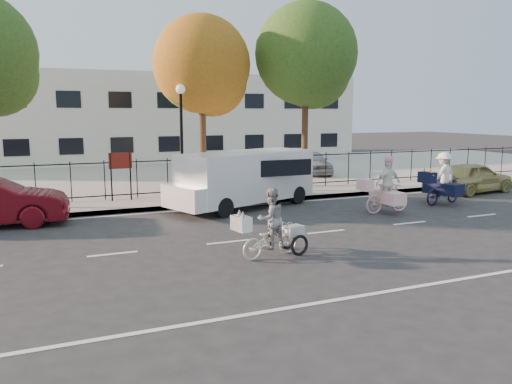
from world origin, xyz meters
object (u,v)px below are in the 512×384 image
unicorn_bike (387,192)px  bull_bike (443,184)px  lamppost (181,121)px  gold_sedan (473,177)px  zebra_trike (271,231)px  white_van (244,177)px  lot_car_d (311,162)px

unicorn_bike → bull_bike: (2.98, 0.57, 0.05)m
lamppost → gold_sedan: (11.95, -3.00, -2.44)m
unicorn_bike → zebra_trike: bearing=119.2°
lamppost → bull_bike: 10.19m
zebra_trike → gold_sedan: zebra_trike is taller
white_van → unicorn_bike: bearing=-56.9°
bull_bike → lot_car_d: (-0.53, 9.15, -0.00)m
unicorn_bike → white_van: 5.05m
lamppost → lot_car_d: size_ratio=1.16×
lamppost → white_van: bearing=-53.7°
gold_sedan → bull_bike: bearing=109.8°
zebra_trike → bull_bike: size_ratio=0.90×
bull_bike → white_van: size_ratio=0.35×
zebra_trike → unicorn_bike: (5.82, 3.27, 0.09)m
zebra_trike → white_van: 6.43m
lamppost → white_van: lamppost is taller
bull_bike → white_van: (-7.08, 2.34, 0.33)m
lot_car_d → white_van: bearing=-122.6°
white_van → lot_car_d: bearing=24.6°
unicorn_bike → bull_bike: size_ratio=0.91×
zebra_trike → white_van: white_van is taller
lamppost → unicorn_bike: bearing=-42.0°
gold_sedan → lot_car_d: bearing=18.9°
zebra_trike → gold_sedan: bearing=-77.5°
bull_bike → white_van: bearing=59.5°
zebra_trike → gold_sedan: size_ratio=0.50×
white_van → gold_sedan: (10.26, -0.70, -0.44)m
bull_bike → lamppost: bearing=49.9°
white_van → lamppost: bearing=104.8°
lot_car_d → lamppost: bearing=-140.1°
zebra_trike → white_van: (1.72, 6.18, 0.47)m
gold_sedan → lot_car_d: lot_car_d is taller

